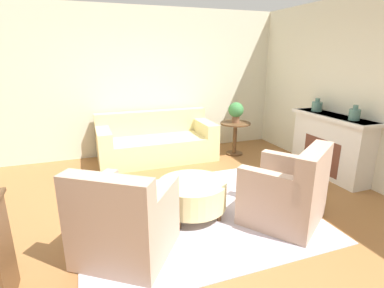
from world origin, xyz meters
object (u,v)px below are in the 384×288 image
(armchair_right, at_px, (288,194))
(vase_mantel_near, at_px, (317,106))
(armchair_left, at_px, (124,224))
(potted_plant_on_side_table, at_px, (236,111))
(couch, at_px, (156,143))
(ottoman_table, at_px, (192,194))
(vase_mantel_far, at_px, (355,114))
(side_table, at_px, (235,132))

(armchair_right, bearing_deg, vase_mantel_near, 41.56)
(armchair_left, relative_size, potted_plant_on_side_table, 2.89)
(couch, relative_size, ottoman_table, 2.56)
(armchair_right, distance_m, vase_mantel_far, 1.83)
(ottoman_table, bearing_deg, armchair_left, -149.55)
(armchair_right, xyz_separation_m, potted_plant_on_side_table, (0.62, 2.48, 0.52))
(vase_mantel_far, xyz_separation_m, potted_plant_on_side_table, (-0.94, 1.87, -0.21))
(vase_mantel_near, relative_size, potted_plant_on_side_table, 0.55)
(ottoman_table, height_order, vase_mantel_near, vase_mantel_near)
(couch, xyz_separation_m, armchair_left, (-0.99, -2.75, 0.05))
(couch, xyz_separation_m, side_table, (1.53, -0.26, 0.13))
(ottoman_table, distance_m, vase_mantel_near, 2.82)
(vase_mantel_near, height_order, potted_plant_on_side_table, vase_mantel_near)
(ottoman_table, bearing_deg, side_table, 50.34)
(armchair_left, xyz_separation_m, vase_mantel_far, (3.46, 0.62, 0.73))
(side_table, relative_size, vase_mantel_near, 2.93)
(armchair_right, bearing_deg, side_table, 76.06)
(vase_mantel_near, xyz_separation_m, vase_mantel_far, (-0.00, -0.77, 0.00))
(armchair_left, height_order, side_table, armchair_left)
(side_table, height_order, potted_plant_on_side_table, potted_plant_on_side_table)
(side_table, bearing_deg, armchair_right, -103.94)
(armchair_left, distance_m, ottoman_table, 1.05)
(armchair_right, height_order, vase_mantel_near, vase_mantel_near)
(side_table, bearing_deg, potted_plant_on_side_table, 0.00)
(vase_mantel_near, distance_m, potted_plant_on_side_table, 1.47)
(armchair_right, height_order, side_table, armchair_right)
(vase_mantel_near, bearing_deg, ottoman_table, -161.59)
(armchair_left, bearing_deg, couch, 70.25)
(ottoman_table, bearing_deg, couch, 87.76)
(armchair_right, distance_m, potted_plant_on_side_table, 2.61)
(armchair_right, bearing_deg, couch, 108.46)
(ottoman_table, relative_size, side_table, 1.30)
(armchair_left, xyz_separation_m, vase_mantel_near, (3.46, 1.38, 0.73))
(ottoman_table, bearing_deg, potted_plant_on_side_table, 50.34)
(armchair_right, height_order, ottoman_table, armchair_right)
(armchair_right, distance_m, ottoman_table, 1.14)
(vase_mantel_far, bearing_deg, armchair_left, -169.91)
(couch, bearing_deg, vase_mantel_far, -40.72)
(couch, distance_m, armchair_right, 2.90)
(vase_mantel_far, distance_m, potted_plant_on_side_table, 2.10)
(armchair_right, bearing_deg, vase_mantel_far, 21.57)
(armchair_left, xyz_separation_m, potted_plant_on_side_table, (2.52, 2.48, 0.52))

